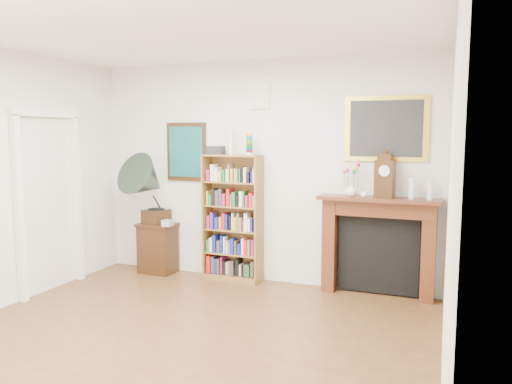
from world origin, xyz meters
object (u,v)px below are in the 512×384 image
Objects in this scene: side_cabinet at (158,248)px; gramophone at (149,184)px; bookshelf at (232,211)px; teacup at (364,194)px; bottle_left at (412,188)px; fireplace at (378,238)px; flower_vase at (351,190)px; cd_stack at (167,223)px; mantel_clock at (385,177)px; bottle_right at (430,191)px.

gramophone reaches higher than side_cabinet.
bookshelf is 22.10× the size of teacup.
teacup is at bearing -175.08° from bottle_left.
gramophone is (-2.97, -0.21, 0.54)m from fireplace.
gramophone is at bearing -177.93° from teacup.
teacup reaches higher than fireplace.
side_cabinet is 0.70× the size of gramophone.
bookshelf is 2.76× the size of side_cabinet.
fireplace is at bearing 9.08° from flower_vase.
bottle_left is (3.06, 0.15, 0.57)m from cd_stack.
gramophone is 6.61× the size of flower_vase.
fireplace is (2.93, 0.10, 0.35)m from side_cabinet.
mantel_clock reaches higher than fireplace.
fireplace is 0.55m from teacup.
cd_stack is 0.60× the size of bottle_right.
side_cabinet is 3.60m from bottle_right.
mantel_clock reaches higher than cd_stack.
mantel_clock reaches higher than flower_vase.
bottle_right is (2.38, 0.01, 0.36)m from bookshelf.
side_cabinet is 2.95m from fireplace.
fireplace is at bearing 4.20° from bookshelf.
bookshelf is 1.70m from teacup.
mantel_clock is 0.51m from bottle_right.
side_cabinet is 3.40× the size of bottle_right.
bookshelf reaches higher than bottle_left.
bookshelf is at bearing -166.59° from mantel_clock.
gramophone is at bearing -174.58° from fireplace.
mantel_clock is 5.85× the size of teacup.
mantel_clock is 2.07× the size of bottle_left.
gramophone is (-1.14, -0.16, 0.32)m from bookshelf.
teacup is (2.54, 0.11, 0.48)m from cd_stack.
gramophone is at bearing -163.44° from mantel_clock.
fireplace is 9.47× the size of flower_vase.
flower_vase is at bearing 179.12° from bottle_left.
flower_vase is at bearing 3.90° from cd_stack.
cd_stack is at bearing -166.91° from bookshelf.
bottle_left is at bearing -8.30° from fireplace.
side_cabinet is at bearing 79.20° from gramophone.
cd_stack is at bearing -163.08° from mantel_clock.
mantel_clock reaches higher than teacup.
flower_vase reaches higher than fireplace.
bookshelf is 2.41m from bottle_right.
gramophone reaches higher than bottle_right.
teacup is at bearing 2.76° from side_cabinet.
flower_vase is at bearing 15.89° from gramophone.
bottle_left reaches higher than teacup.
bookshelf reaches higher than mantel_clock.
gramophone reaches higher than cd_stack.
cd_stack is (-0.87, -0.16, -0.19)m from bookshelf.
side_cabinet is at bearing -176.64° from fireplace.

